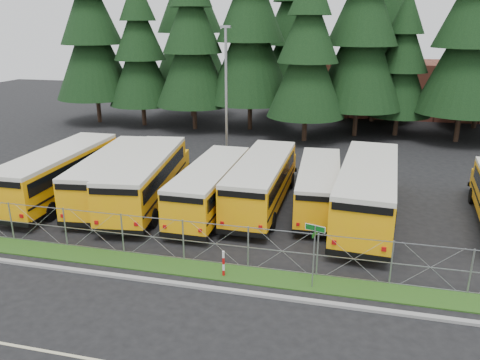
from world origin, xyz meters
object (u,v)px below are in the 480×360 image
(bus_0, at_px, (63,174))
(bus_5, at_px, (319,187))
(bus_3, at_px, (213,187))
(bus_6, at_px, (367,192))
(light_standard, at_px, (226,92))
(street_sign, at_px, (314,243))
(bus_2, at_px, (148,179))
(striped_bollard, at_px, (223,264))
(bus_1, at_px, (117,176))
(bus_4, at_px, (263,183))

(bus_0, bearing_deg, bus_5, 6.10)
(bus_3, distance_m, bus_5, 6.14)
(bus_6, xyz_separation_m, light_standard, (-10.19, 8.48, 3.88))
(street_sign, bearing_deg, bus_5, 93.09)
(bus_0, distance_m, bus_2, 5.45)
(bus_6, bearing_deg, striped_bollard, -123.41)
(bus_5, relative_size, bus_6, 0.81)
(light_standard, bearing_deg, bus_1, -117.29)
(bus_3, bearing_deg, bus_2, 179.61)
(bus_4, bearing_deg, bus_1, -173.36)
(bus_0, height_order, light_standard, light_standard)
(bus_0, relative_size, bus_5, 1.17)
(bus_3, relative_size, light_standard, 1.04)
(bus_3, xyz_separation_m, street_sign, (6.38, -7.17, 0.65))
(bus_0, distance_m, light_standard, 12.77)
(bus_5, bearing_deg, bus_6, -24.96)
(bus_4, relative_size, bus_5, 1.12)
(bus_2, distance_m, bus_6, 12.62)
(bus_5, bearing_deg, bus_3, -166.75)
(striped_bollard, bearing_deg, light_standard, 104.62)
(bus_0, bearing_deg, bus_2, 1.84)
(bus_4, bearing_deg, striped_bollard, -89.81)
(striped_bollard, bearing_deg, street_sign, -0.65)
(bus_3, bearing_deg, bus_4, 25.12)
(bus_2, relative_size, street_sign, 4.14)
(bus_4, height_order, light_standard, light_standard)
(street_sign, bearing_deg, bus_6, 74.17)
(bus_3, relative_size, bus_6, 0.86)
(street_sign, height_order, light_standard, light_standard)
(bus_3, height_order, bus_6, bus_6)
(bus_1, relative_size, street_sign, 3.99)
(bus_0, height_order, bus_3, bus_0)
(bus_5, relative_size, street_sign, 3.56)
(bus_2, bearing_deg, light_standard, 67.37)
(bus_4, xyz_separation_m, light_standard, (-4.29, 7.85, 4.04))
(bus_4, relative_size, striped_bollard, 9.32)
(bus_4, bearing_deg, bus_3, -154.89)
(bus_0, relative_size, bus_3, 1.11)
(bus_5, bearing_deg, striped_bollard, -113.15)
(bus_1, bearing_deg, bus_5, -0.32)
(bus_0, distance_m, street_sign, 17.33)
(bus_4, bearing_deg, bus_5, 8.87)
(bus_2, height_order, bus_6, bus_6)
(bus_3, height_order, bus_4, bus_4)
(street_sign, xyz_separation_m, light_standard, (-7.99, 16.24, 3.47))
(bus_4, xyz_separation_m, striped_bollard, (-0.06, -8.35, -0.87))
(bus_2, bearing_deg, street_sign, -42.38)
(bus_1, distance_m, light_standard, 10.67)
(bus_2, bearing_deg, bus_4, 2.15)
(bus_3, distance_m, light_standard, 10.09)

